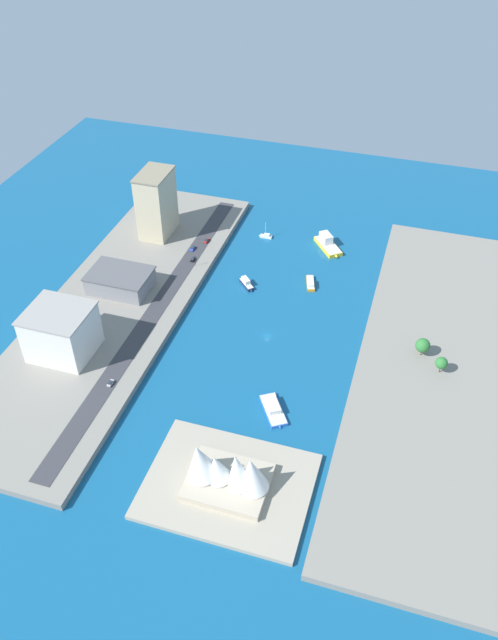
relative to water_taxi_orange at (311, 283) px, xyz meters
The scene contains 20 objects.
ground_plane 49.44m from the water_taxi_orange, 76.99° to the left, with size 440.00×440.00×0.00m, color #145684.
quay_west 85.30m from the water_taxi_orange, 145.63° to the left, with size 70.00×240.00×3.41m, color gray.
quay_east 104.42m from the water_taxi_orange, 27.46° to the left, with size 70.00×240.00×3.41m, color gray.
peninsula_point 139.33m from the water_taxi_orange, 89.59° to the left, with size 64.75×49.97×2.00m, color #A89E89.
road_strip 85.63m from the water_taxi_orange, 34.23° to the left, with size 9.30×228.00×0.15m, color #38383D.
water_taxi_orange is the anchor object (origin of this frame).
catamaran_blue 95.49m from the water_taxi_orange, 93.04° to the left, with size 16.76×20.36×3.99m.
patrol_launch_navy 35.38m from the water_taxi_orange, 18.33° to the left, with size 10.81×11.26×4.31m.
sailboat_small_white 53.73m from the water_taxi_orange, 46.72° to the right, with size 8.28×2.59×10.87m.
ferry_yellow_fast 39.86m from the water_taxi_orange, 91.50° to the right, with size 20.15×22.65×7.60m.
office_block_beige 103.48m from the water_taxi_orange, 11.80° to the right, with size 16.79×26.05×39.22m.
warehouse_low_gray 103.41m from the water_taxi_orange, 21.48° to the left, with size 32.82×23.51×10.37m.
hotel_broad_white 135.53m from the water_taxi_orange, 42.40° to the left, with size 29.25×27.14×24.00m.
pickup_red 70.58m from the water_taxi_orange, 15.55° to the right, with size 1.95×5.00×1.70m.
hatchback_blue 73.23m from the water_taxi_orange, ahead, with size 2.04×5.16×1.55m.
suv_black 68.65m from the water_taxi_orange, ahead, with size 1.89×4.29×1.48m.
sedan_silver 125.44m from the water_taxi_orange, 56.78° to the left, with size 1.88×4.24×1.53m.
traffic_light_waterfront 65.74m from the water_taxi_orange, ahead, with size 0.36×0.36×6.50m.
opera_landmark 139.62m from the water_taxi_orange, 89.41° to the left, with size 35.14×25.40×19.23m.
park_tree_cluster 81.98m from the water_taxi_orange, 145.14° to the left, with size 15.73×15.71×9.52m.
Camera 1 is at (-62.36, 231.83, 211.32)m, focal length 35.83 mm.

